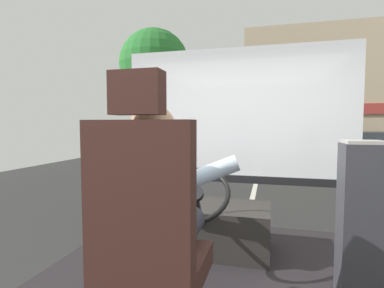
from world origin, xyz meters
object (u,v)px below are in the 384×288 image
(bus_driver, at_px, (157,201))
(parked_car_white, at_px, (369,149))
(fare_box, at_px, (361,222))
(parked_car_charcoal, at_px, (324,138))
(steering_console, at_px, (206,225))
(driver_seat, at_px, (149,242))
(parked_car_black, at_px, (339,143))

(bus_driver, relative_size, parked_car_white, 0.20)
(fare_box, distance_m, parked_car_charcoal, 23.01)
(fare_box, bearing_deg, steering_console, 155.81)
(bus_driver, distance_m, parked_car_charcoal, 23.88)
(driver_seat, height_order, parked_car_white, driver_seat)
(parked_car_black, bearing_deg, bus_driver, -104.58)
(fare_box, bearing_deg, bus_driver, -148.05)
(bus_driver, height_order, parked_car_black, bus_driver)
(driver_seat, bearing_deg, fare_box, 35.74)
(parked_car_black, bearing_deg, fare_box, -101.50)
(steering_console, xyz_separation_m, parked_car_white, (4.37, 10.49, -0.09))
(driver_seat, xyz_separation_m, parked_car_white, (4.37, 11.76, -0.44))
(steering_console, xyz_separation_m, fare_box, (1.09, -0.49, 0.29))
(parked_car_white, distance_m, parked_car_charcoal, 11.75)
(parked_car_white, relative_size, parked_car_black, 1.03)
(fare_box, relative_size, parked_car_black, 0.26)
(parked_car_black, relative_size, parked_car_charcoal, 0.92)
(fare_box, height_order, parked_car_white, fare_box)
(parked_car_charcoal, bearing_deg, parked_car_black, -92.74)
(steering_console, distance_m, parked_car_white, 11.36)
(parked_car_charcoal, bearing_deg, parked_car_white, -91.60)
(driver_seat, bearing_deg, parked_car_white, 69.63)
(parked_car_charcoal, bearing_deg, bus_driver, -101.34)
(steering_console, height_order, parked_car_white, parked_car_white)
(bus_driver, distance_m, steering_console, 1.28)
(steering_console, height_order, parked_car_charcoal, steering_console)
(driver_seat, distance_m, parked_car_black, 17.52)
(parked_car_white, distance_m, parked_car_black, 5.19)
(driver_seat, relative_size, steering_console, 1.21)
(parked_car_black, bearing_deg, parked_car_charcoal, 87.26)
(bus_driver, height_order, parked_car_charcoal, bus_driver)
(driver_seat, distance_m, parked_car_charcoal, 23.98)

